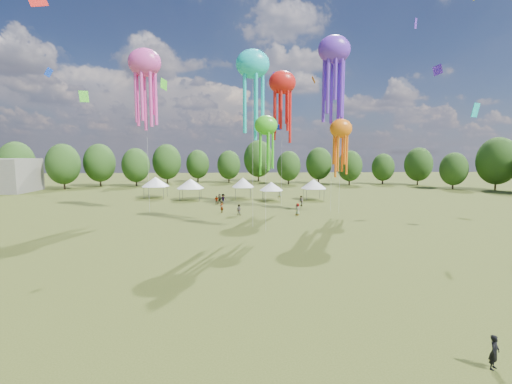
{
  "coord_description": "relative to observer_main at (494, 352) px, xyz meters",
  "views": [
    {
      "loc": [
        -2.91,
        -16.42,
        9.54
      ],
      "look_at": [
        -1.01,
        15.0,
        6.0
      ],
      "focal_mm": 24.86,
      "sensor_mm": 36.0,
      "label": 1
    }
  ],
  "objects": [
    {
      "name": "observer_main",
      "position": [
        0.0,
        0.0,
        0.0
      ],
      "size": [
        0.67,
        0.64,
        1.55
      ],
      "primitive_type": "imported",
      "rotation": [
        0.0,
        0.0,
        0.66
      ],
      "color": "black",
      "rests_on": "ground"
    },
    {
      "name": "festival_tents",
      "position": [
        -13.32,
        58.11,
        2.47
      ],
      "size": [
        37.84,
        10.68,
        4.42
      ],
      "color": "#47474C",
      "rests_on": "ground"
    },
    {
      "name": "show_kites",
      "position": [
        -7.23,
        41.27,
        18.53
      ],
      "size": [
        34.36,
        23.18,
        27.34
      ],
      "color": "#19D8DB",
      "rests_on": "ground"
    },
    {
      "name": "spectators_far",
      "position": [
        -8.87,
        49.42,
        0.13
      ],
      "size": [
        15.98,
        23.21,
        1.9
      ],
      "color": "gray",
      "rests_on": "ground"
    },
    {
      "name": "spectator_near",
      "position": [
        -10.77,
        39.28,
        0.05
      ],
      "size": [
        1.0,
        0.94,
        1.64
      ],
      "primitive_type": "imported",
      "rotation": [
        0.0,
        0.0,
        2.62
      ],
      "color": "gray",
      "rests_on": "ground"
    },
    {
      "name": "treeline",
      "position": [
        -12.33,
        64.89,
        5.77
      ],
      "size": [
        201.57,
        95.24,
        13.43
      ],
      "color": "#38281C",
      "rests_on": "ground"
    },
    {
      "name": "small_kites",
      "position": [
        -9.51,
        43.95,
        29.49
      ],
      "size": [
        78.77,
        62.95,
        45.55
      ],
      "color": "#19D8DB",
      "rests_on": "ground"
    },
    {
      "name": "ground",
      "position": [
        -8.47,
        2.37,
        -0.78
      ],
      "size": [
        300.0,
        300.0,
        0.0
      ],
      "primitive_type": "plane",
      "color": "#384416",
      "rests_on": "ground"
    }
  ]
}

